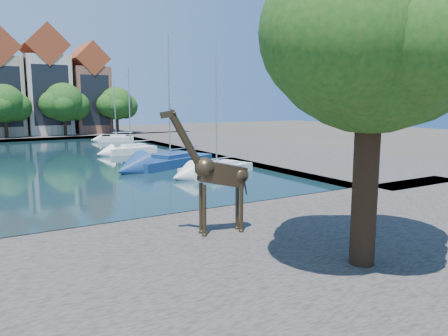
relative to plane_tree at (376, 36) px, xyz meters
The scene contains 16 objects.
ground 14.07m from the plane_tree, 130.22° to the left, with size 160.00×160.00×0.00m, color #38332B.
water_basin 34.72m from the plane_tree, 102.99° to the left, with size 38.00×50.00×0.08m, color black.
near_quay 10.82m from the plane_tree, 165.24° to the left, with size 50.00×14.00×0.50m, color #4C4842.
right_quay 38.04m from the plane_tree, 62.22° to the left, with size 14.00×52.00×0.50m, color #4C4842.
plane_tree is the anchor object (origin of this frame).
townhouse_east_inner 65.24m from the plane_tree, 94.94° to the left, with size 5.94×9.18×15.79m.
townhouse_east_mid 65.00m from the plane_tree, 89.22° to the left, with size 6.43×9.18×16.65m.
townhouse_east_end 65.41m from the plane_tree, 83.52° to the left, with size 5.44×9.18×14.43m.
far_tree_mid_east 59.81m from the plane_tree, 95.30° to the left, with size 7.02×5.40×7.52m.
far_tree_east 59.60m from the plane_tree, 87.60° to the left, with size 7.54×5.80×7.84m.
far_tree_far_east 60.47m from the plane_tree, 80.01° to the left, with size 6.76×5.20×7.36m.
giraffe_statue 7.56m from the plane_tree, 115.67° to the left, with size 3.43×0.96×4.91m.
sailboat_right_a 21.84m from the plane_tree, 73.52° to the left, with size 6.57×3.82×10.10m.
sailboat_right_b 26.65m from the plane_tree, 80.18° to the left, with size 8.75×5.97×11.10m.
sailboat_right_c 36.62m from the plane_tree, 82.99° to the left, with size 5.63×2.74×9.04m.
sailboat_right_d 51.25m from the plane_tree, 81.75° to the left, with size 5.03×3.23×8.26m.
Camera 1 is at (-3.32, -18.34, 5.76)m, focal length 35.00 mm.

